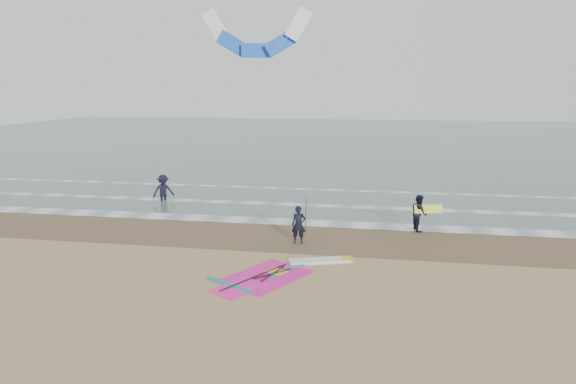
% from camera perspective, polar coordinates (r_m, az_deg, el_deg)
% --- Properties ---
extents(ground, '(120.00, 120.00, 0.00)m').
position_cam_1_polar(ground, '(17.25, 0.42, -10.64)').
color(ground, tan).
rests_on(ground, ground).
extents(sea_water, '(120.00, 80.00, 0.02)m').
position_cam_1_polar(sea_water, '(64.13, 7.49, 5.74)').
color(sea_water, '#47605E').
rests_on(sea_water, ground).
extents(wet_sand_band, '(120.00, 5.00, 0.01)m').
position_cam_1_polar(wet_sand_band, '(22.86, 2.89, -4.98)').
color(wet_sand_band, brown).
rests_on(wet_sand_band, ground).
extents(foam_waterline, '(120.00, 9.15, 0.02)m').
position_cam_1_polar(foam_waterline, '(27.11, 4.04, -2.27)').
color(foam_waterline, white).
rests_on(foam_waterline, ground).
extents(windsurf_rig, '(4.99, 4.72, 0.12)m').
position_cam_1_polar(windsurf_rig, '(18.56, -0.61, -8.89)').
color(windsurf_rig, white).
rests_on(windsurf_rig, ground).
extents(person_standing, '(0.64, 0.48, 1.62)m').
position_cam_1_polar(person_standing, '(21.71, 1.19, -3.66)').
color(person_standing, black).
rests_on(person_standing, ground).
extents(person_walking, '(0.84, 0.97, 1.69)m').
position_cam_1_polar(person_walking, '(24.31, 14.35, -2.26)').
color(person_walking, black).
rests_on(person_walking, ground).
extents(person_wading, '(1.41, 1.34, 1.92)m').
position_cam_1_polar(person_wading, '(30.39, -13.71, 0.74)').
color(person_wading, black).
rests_on(person_wading, ground).
extents(held_pole, '(0.17, 0.86, 1.82)m').
position_cam_1_polar(held_pole, '(21.57, 1.98, -2.73)').
color(held_pole, black).
rests_on(held_pole, ground).
extents(carried_kiteboard, '(1.30, 0.51, 0.39)m').
position_cam_1_polar(carried_kiteboard, '(24.20, 15.34, -1.83)').
color(carried_kiteboard, yellow).
rests_on(carried_kiteboard, ground).
extents(surf_kite, '(8.19, 3.49, 9.74)m').
position_cam_1_polar(surf_kite, '(31.40, -3.54, 16.70)').
color(surf_kite, white).
rests_on(surf_kite, ground).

